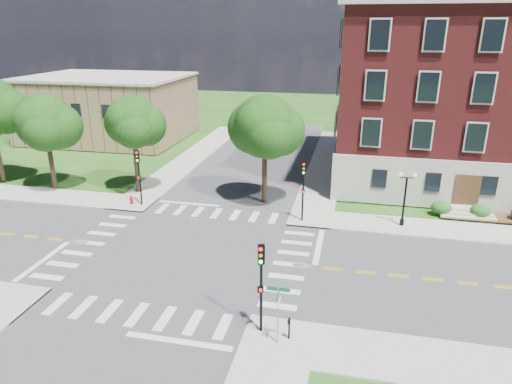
% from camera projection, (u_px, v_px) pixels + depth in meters
% --- Properties ---
extents(ground, '(160.00, 160.00, 0.00)m').
position_uv_depth(ground, '(185.00, 253.00, 31.02)').
color(ground, '#1D4914').
rests_on(ground, ground).
extents(road_ew, '(90.00, 12.00, 0.01)m').
position_uv_depth(road_ew, '(185.00, 253.00, 31.02)').
color(road_ew, '#3D3D3F').
rests_on(road_ew, ground).
extents(road_ns, '(12.00, 90.00, 0.01)m').
position_uv_depth(road_ns, '(185.00, 253.00, 31.02)').
color(road_ns, '#3D3D3F').
rests_on(road_ns, ground).
extents(sidewalk_ne, '(34.00, 34.00, 0.12)m').
position_uv_depth(sidewalk_ne, '(402.00, 193.00, 41.99)').
color(sidewalk_ne, '#9E9B93').
rests_on(sidewalk_ne, ground).
extents(sidewalk_nw, '(34.00, 34.00, 0.12)m').
position_uv_depth(sidewalk_nw, '(100.00, 172.00, 48.23)').
color(sidewalk_nw, '#9E9B93').
rests_on(sidewalk_nw, ground).
extents(crosswalk_east, '(2.20, 10.20, 0.02)m').
position_uv_depth(crosswalk_east, '(290.00, 265.00, 29.57)').
color(crosswalk_east, silver).
rests_on(crosswalk_east, ground).
extents(stop_bar_east, '(0.40, 5.50, 0.00)m').
position_uv_depth(stop_bar_east, '(319.00, 246.00, 31.99)').
color(stop_bar_east, silver).
rests_on(stop_bar_east, ground).
extents(main_building, '(30.60, 22.40, 16.50)m').
position_uv_depth(main_building, '(500.00, 95.00, 43.49)').
color(main_building, '#BAB4A4').
rests_on(main_building, ground).
extents(secondary_building, '(20.40, 15.40, 8.30)m').
position_uv_depth(secondary_building, '(109.00, 107.00, 61.54)').
color(secondary_building, olive).
rests_on(secondary_building, ground).
extents(tree_b, '(5.13, 5.13, 8.85)m').
position_uv_depth(tree_b, '(45.00, 123.00, 41.04)').
color(tree_b, black).
rests_on(tree_b, ground).
extents(tree_c, '(4.62, 4.62, 8.85)m').
position_uv_depth(tree_c, '(133.00, 122.00, 40.18)').
color(tree_c, black).
rests_on(tree_c, ground).
extents(tree_d, '(5.32, 5.32, 9.30)m').
position_uv_depth(tree_d, '(265.00, 127.00, 37.70)').
color(tree_d, black).
rests_on(tree_d, ground).
extents(traffic_signal_se, '(0.38, 0.45, 4.80)m').
position_uv_depth(traffic_signal_se, '(261.00, 277.00, 21.91)').
color(traffic_signal_se, black).
rests_on(traffic_signal_se, ground).
extents(traffic_signal_ne, '(0.33, 0.37, 4.80)m').
position_uv_depth(traffic_signal_ne, '(303.00, 184.00, 34.95)').
color(traffic_signal_ne, black).
rests_on(traffic_signal_ne, ground).
extents(traffic_signal_nw, '(0.36, 0.42, 4.80)m').
position_uv_depth(traffic_signal_nw, '(139.00, 170.00, 38.15)').
color(traffic_signal_nw, black).
rests_on(traffic_signal_nw, ground).
extents(twin_lamp_west, '(1.36, 0.36, 4.23)m').
position_uv_depth(twin_lamp_west, '(405.00, 196.00, 34.33)').
color(twin_lamp_west, black).
rests_on(twin_lamp_west, ground).
extents(street_sign_pole, '(1.10, 1.10, 3.10)m').
position_uv_depth(street_sign_pole, '(278.00, 304.00, 21.32)').
color(street_sign_pole, gray).
rests_on(street_sign_pole, ground).
extents(push_button_post, '(0.14, 0.21, 1.20)m').
position_uv_depth(push_button_post, '(289.00, 327.00, 22.13)').
color(push_button_post, black).
rests_on(push_button_post, ground).
extents(fire_hydrant, '(0.35, 0.35, 0.75)m').
position_uv_depth(fire_hydrant, '(132.00, 200.00, 39.25)').
color(fire_hydrant, maroon).
rests_on(fire_hydrant, ground).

